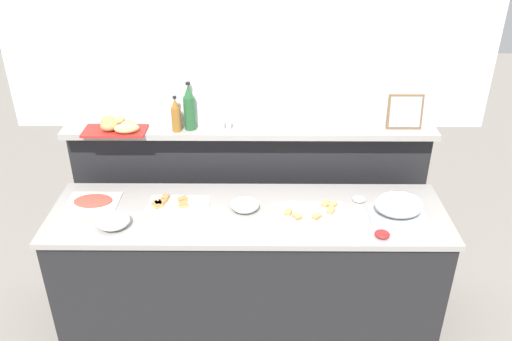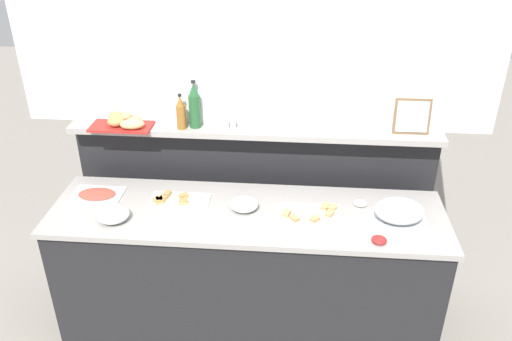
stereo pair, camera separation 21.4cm
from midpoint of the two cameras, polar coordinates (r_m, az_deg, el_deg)
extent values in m
plane|color=gray|center=(4.23, 1.42, -10.70)|extent=(12.00, 12.00, 0.00)
cube|color=black|center=(3.48, 0.88, -11.23)|extent=(2.36, 0.64, 0.90)
cube|color=gray|center=(3.19, 0.94, -4.78)|extent=(2.40, 0.68, 0.03)
cube|color=black|center=(3.79, 1.45, -4.23)|extent=(2.44, 0.08, 1.24)
cube|color=gray|center=(3.44, 1.53, 4.30)|extent=(2.44, 0.22, 0.04)
cube|color=silver|center=(3.28, 1.77, 15.66)|extent=(3.04, 0.08, 1.32)
cube|color=white|center=(3.18, 7.93, -4.79)|extent=(0.37, 0.22, 0.01)
cube|color=tan|center=(3.11, 6.19, -5.32)|extent=(0.07, 0.07, 0.01)
cube|color=#D1664C|center=(3.10, 6.20, -5.19)|extent=(0.07, 0.07, 0.01)
cube|color=tan|center=(3.10, 6.21, -5.07)|extent=(0.07, 0.07, 0.01)
cube|color=tan|center=(3.11, 8.36, -5.37)|extent=(0.07, 0.07, 0.01)
cube|color=#D1664C|center=(3.11, 8.37, -5.25)|extent=(0.07, 0.07, 0.01)
cube|color=tan|center=(3.11, 8.38, -5.13)|extent=(0.07, 0.07, 0.01)
cube|color=tan|center=(3.17, 9.92, -4.79)|extent=(0.06, 0.07, 0.01)
cube|color=#D1664C|center=(3.17, 9.93, -4.67)|extent=(0.06, 0.07, 0.01)
cube|color=tan|center=(3.17, 9.94, -4.55)|extent=(0.06, 0.07, 0.01)
cube|color=tan|center=(3.23, 9.39, -4.05)|extent=(0.06, 0.07, 0.01)
cube|color=#D1664C|center=(3.23, 9.40, -3.93)|extent=(0.06, 0.07, 0.01)
cube|color=tan|center=(3.23, 9.41, -3.81)|extent=(0.06, 0.07, 0.01)
cube|color=tan|center=(3.14, 5.26, -4.81)|extent=(0.05, 0.07, 0.01)
cube|color=#D1664C|center=(3.14, 5.26, -4.69)|extent=(0.05, 0.07, 0.01)
cube|color=tan|center=(3.13, 5.27, -4.57)|extent=(0.05, 0.07, 0.01)
cube|color=tan|center=(3.23, 10.16, -4.19)|extent=(0.07, 0.07, 0.01)
cube|color=#D1664C|center=(3.22, 10.17, -4.07)|extent=(0.07, 0.07, 0.01)
cube|color=tan|center=(3.22, 10.18, -3.95)|extent=(0.07, 0.07, 0.01)
cube|color=white|center=(3.30, -6.40, -3.25)|extent=(0.37, 0.17, 0.01)
cube|color=#AD7A47|center=(3.29, -8.82, -3.42)|extent=(0.07, 0.07, 0.01)
cube|color=#E5C666|center=(3.28, -8.83, -3.30)|extent=(0.07, 0.07, 0.01)
cube|color=#AD7A47|center=(3.28, -8.84, -3.19)|extent=(0.07, 0.07, 0.01)
cube|color=#AD7A47|center=(3.35, -7.82, -2.70)|extent=(0.05, 0.06, 0.01)
cube|color=#E5C666|center=(3.34, -7.83, -2.58)|extent=(0.05, 0.06, 0.01)
cube|color=#AD7A47|center=(3.34, -7.84, -2.46)|extent=(0.05, 0.06, 0.01)
cube|color=#AD7A47|center=(3.26, -6.02, -3.53)|extent=(0.06, 0.05, 0.01)
cube|color=#E5C666|center=(3.25, -6.03, -3.41)|extent=(0.06, 0.05, 0.01)
cube|color=#AD7A47|center=(3.25, -6.04, -3.29)|extent=(0.06, 0.05, 0.01)
cube|color=#AD7A47|center=(3.30, -8.28, -3.26)|extent=(0.05, 0.06, 0.01)
cube|color=#E5C666|center=(3.29, -8.29, -3.14)|extent=(0.05, 0.06, 0.01)
cube|color=#AD7A47|center=(3.29, -8.30, -3.02)|extent=(0.05, 0.06, 0.01)
cube|color=#AD7A47|center=(3.31, -6.02, -2.94)|extent=(0.07, 0.06, 0.01)
cube|color=#E5C666|center=(3.31, -6.03, -2.82)|extent=(0.07, 0.06, 0.01)
cube|color=#AD7A47|center=(3.30, -6.04, -2.70)|extent=(0.07, 0.06, 0.01)
cube|color=#AD7A47|center=(3.30, -8.64, -3.23)|extent=(0.06, 0.07, 0.01)
cube|color=#E5C666|center=(3.30, -8.65, -3.12)|extent=(0.06, 0.07, 0.01)
cube|color=#AD7A47|center=(3.29, -8.66, -3.00)|extent=(0.06, 0.07, 0.01)
cube|color=silver|center=(3.45, -15.17, -2.67)|extent=(0.32, 0.23, 0.01)
ellipsoid|color=#B24738|center=(3.45, -15.20, -2.51)|extent=(0.24, 0.16, 0.01)
cube|color=#B7BABF|center=(3.23, 16.97, -5.32)|extent=(0.34, 0.24, 0.01)
ellipsoid|color=silver|center=(3.19, 17.15, -4.21)|extent=(0.29, 0.23, 0.14)
sphere|color=#B7BABF|center=(3.15, 17.36, -3.01)|extent=(0.02, 0.02, 0.02)
ellipsoid|color=silver|center=(3.19, 0.62, -3.70)|extent=(0.17, 0.17, 0.07)
ellipsoid|color=#F28C4C|center=(3.20, 0.62, -3.89)|extent=(0.14, 0.14, 0.04)
ellipsoid|color=silver|center=(3.17, -13.38, -4.70)|extent=(0.19, 0.19, 0.08)
ellipsoid|color=white|center=(3.18, -13.35, -4.91)|extent=(0.15, 0.15, 0.05)
ellipsoid|color=silver|center=(3.32, 13.07, -3.52)|extent=(0.08, 0.08, 0.03)
ellipsoid|color=red|center=(3.03, 15.20, -7.32)|extent=(0.09, 0.09, 0.03)
cylinder|color=#8E5B23|center=(3.41, -6.35, 5.76)|extent=(0.06, 0.06, 0.16)
cone|color=#8E5B23|center=(3.37, -6.45, 7.48)|extent=(0.05, 0.05, 0.06)
cylinder|color=black|center=(3.36, -6.48, 8.10)|extent=(0.02, 0.02, 0.02)
cylinder|color=#23562D|center=(3.42, -4.87, 6.39)|extent=(0.08, 0.08, 0.22)
cone|color=#23562D|center=(3.36, -4.97, 8.75)|extent=(0.06, 0.06, 0.08)
cylinder|color=black|center=(3.35, -5.01, 9.56)|extent=(0.03, 0.03, 0.02)
cylinder|color=white|center=(3.40, -1.47, 5.08)|extent=(0.03, 0.03, 0.08)
cylinder|color=#B7BABF|center=(3.38, -1.48, 5.75)|extent=(0.03, 0.03, 0.01)
cylinder|color=white|center=(3.40, -0.73, 5.05)|extent=(0.03, 0.03, 0.08)
cylinder|color=#B7BABF|center=(3.38, -0.73, 5.73)|extent=(0.03, 0.03, 0.01)
cube|color=#B2231E|center=(3.55, -12.56, 4.89)|extent=(0.40, 0.26, 0.02)
ellipsoid|color=tan|center=(3.44, -11.55, 4.92)|extent=(0.17, 0.12, 0.06)
ellipsoid|color=#B7844C|center=(3.60, -13.28, 5.80)|extent=(0.13, 0.14, 0.06)
ellipsoid|color=tan|center=(3.47, -11.44, 5.15)|extent=(0.12, 0.15, 0.06)
ellipsoid|color=tan|center=(3.60, -12.18, 5.89)|extent=(0.10, 0.14, 0.06)
ellipsoid|color=#B7844C|center=(3.50, -13.28, 5.20)|extent=(0.13, 0.12, 0.07)
cube|color=brown|center=(3.49, 18.29, 5.57)|extent=(0.23, 0.05, 0.23)
cube|color=#99B2CC|center=(3.48, 18.31, 5.54)|extent=(0.20, 0.03, 0.20)
camera|label=1|loc=(0.11, -88.06, 1.07)|focal=36.87mm
camera|label=2|loc=(0.11, 91.94, -1.07)|focal=36.87mm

